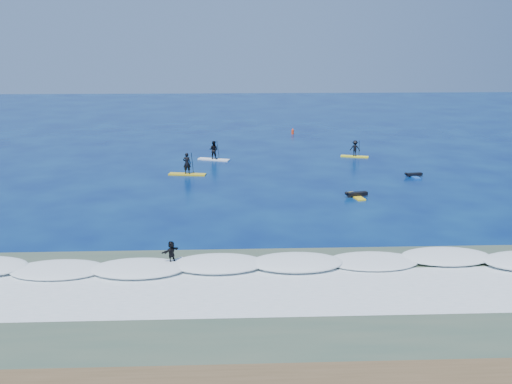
{
  "coord_description": "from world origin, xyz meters",
  "views": [
    {
      "loc": [
        -2.2,
        -37.08,
        11.46
      ],
      "look_at": [
        -0.57,
        2.2,
        0.6
      ],
      "focal_mm": 40.0,
      "sensor_mm": 36.0,
      "label": 1
    }
  ],
  "objects_px": {
    "prone_paddler_near": "(356,195)",
    "prone_paddler_far": "(413,175)",
    "sup_paddler_center": "(214,152)",
    "wave_surfer": "(171,254)",
    "sup_paddler_left": "(187,167)",
    "sup_paddler_right": "(355,150)",
    "marker_buoy": "(293,131)"
  },
  "relations": [
    {
      "from": "sup_paddler_left",
      "to": "sup_paddler_right",
      "type": "height_order",
      "value": "sup_paddler_left"
    },
    {
      "from": "sup_paddler_left",
      "to": "sup_paddler_center",
      "type": "relative_size",
      "value": 1.04
    },
    {
      "from": "sup_paddler_left",
      "to": "prone_paddler_near",
      "type": "xyz_separation_m",
      "value": [
        12.87,
        -7.37,
        -0.53
      ]
    },
    {
      "from": "sup_paddler_left",
      "to": "sup_paddler_right",
      "type": "distance_m",
      "value": 17.08
    },
    {
      "from": "prone_paddler_near",
      "to": "prone_paddler_far",
      "type": "height_order",
      "value": "prone_paddler_near"
    },
    {
      "from": "prone_paddler_near",
      "to": "prone_paddler_far",
      "type": "distance_m",
      "value": 8.48
    },
    {
      "from": "sup_paddler_right",
      "to": "prone_paddler_far",
      "type": "bearing_deg",
      "value": -51.28
    },
    {
      "from": "prone_paddler_far",
      "to": "wave_surfer",
      "type": "relative_size",
      "value": 1.3
    },
    {
      "from": "sup_paddler_center",
      "to": "prone_paddler_far",
      "type": "relative_size",
      "value": 1.54
    },
    {
      "from": "sup_paddler_center",
      "to": "wave_surfer",
      "type": "relative_size",
      "value": 2.01
    },
    {
      "from": "sup_paddler_center",
      "to": "prone_paddler_far",
      "type": "height_order",
      "value": "sup_paddler_center"
    },
    {
      "from": "sup_paddler_right",
      "to": "wave_surfer",
      "type": "height_order",
      "value": "sup_paddler_right"
    },
    {
      "from": "wave_surfer",
      "to": "prone_paddler_far",
      "type": "bearing_deg",
      "value": 0.48
    },
    {
      "from": "sup_paddler_right",
      "to": "prone_paddler_far",
      "type": "relative_size",
      "value": 1.36
    },
    {
      "from": "sup_paddler_right",
      "to": "prone_paddler_near",
      "type": "bearing_deg",
      "value": -84.42
    },
    {
      "from": "prone_paddler_far",
      "to": "marker_buoy",
      "type": "relative_size",
      "value": 2.68
    },
    {
      "from": "sup_paddler_right",
      "to": "prone_paddler_near",
      "type": "xyz_separation_m",
      "value": [
        -2.85,
        -14.05,
        -0.57
      ]
    },
    {
      "from": "sup_paddler_left",
      "to": "marker_buoy",
      "type": "bearing_deg",
      "value": 70.06
    },
    {
      "from": "prone_paddler_far",
      "to": "prone_paddler_near",
      "type": "bearing_deg",
      "value": 125.78
    },
    {
      "from": "sup_paddler_right",
      "to": "sup_paddler_left",
      "type": "bearing_deg",
      "value": -139.89
    },
    {
      "from": "sup_paddler_center",
      "to": "sup_paddler_right",
      "type": "xyz_separation_m",
      "value": [
        13.65,
        0.8,
        -0.06
      ]
    },
    {
      "from": "sup_paddler_right",
      "to": "marker_buoy",
      "type": "xyz_separation_m",
      "value": [
        -4.66,
        13.41,
        -0.4
      ]
    },
    {
      "from": "sup_paddler_center",
      "to": "wave_surfer",
      "type": "bearing_deg",
      "value": -73.33
    },
    {
      "from": "wave_surfer",
      "to": "sup_paddler_left",
      "type": "bearing_deg",
      "value": 47.13
    },
    {
      "from": "sup_paddler_right",
      "to": "prone_paddler_far",
      "type": "xyz_separation_m",
      "value": [
        3.24,
        -8.15,
        -0.59
      ]
    },
    {
      "from": "sup_paddler_center",
      "to": "prone_paddler_far",
      "type": "xyz_separation_m",
      "value": [
        16.89,
        -7.34,
        -0.65
      ]
    },
    {
      "from": "sup_paddler_right",
      "to": "prone_paddler_far",
      "type": "distance_m",
      "value": 8.78
    },
    {
      "from": "prone_paddler_near",
      "to": "marker_buoy",
      "type": "bearing_deg",
      "value": -9.13
    },
    {
      "from": "prone_paddler_near",
      "to": "wave_surfer",
      "type": "bearing_deg",
      "value": 123.04
    },
    {
      "from": "sup_paddler_left",
      "to": "sup_paddler_right",
      "type": "bearing_deg",
      "value": 31.92
    },
    {
      "from": "sup_paddler_left",
      "to": "sup_paddler_center",
      "type": "bearing_deg",
      "value": 79.51
    },
    {
      "from": "sup_paddler_center",
      "to": "marker_buoy",
      "type": "height_order",
      "value": "sup_paddler_center"
    }
  ]
}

